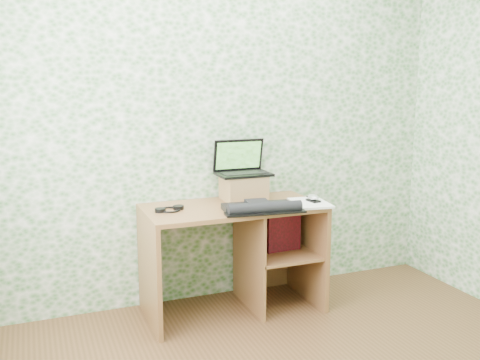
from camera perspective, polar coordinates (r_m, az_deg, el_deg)
name	(u,v)px	position (r m, az deg, el deg)	size (l,w,h in m)	color
wall_back	(217,121)	(3.84, -2.49, 6.28)	(3.50, 3.50, 0.00)	white
desk	(241,241)	(3.76, 0.16, -6.54)	(1.20, 0.60, 0.75)	brown
riser	(244,187)	(3.80, 0.39, -0.80)	(0.29, 0.24, 0.18)	olive
laptop	(242,166)	(3.81, 0.16, 1.47)	(0.37, 0.26, 0.25)	black
keyboard	(261,207)	(3.48, 2.24, -2.92)	(0.53, 0.33, 0.07)	black
headphones	(169,209)	(3.52, -7.53, -3.12)	(0.20, 0.18, 0.02)	black
notepad	(310,203)	(3.71, 7.51, -2.45)	(0.23, 0.32, 0.02)	white
mouse	(313,199)	(3.72, 7.82, -2.01)	(0.07, 0.11, 0.04)	silver
pen	(311,198)	(3.80, 7.55, -1.94)	(0.01, 0.01, 0.14)	black
red_box	(282,229)	(3.83, 4.53, -5.25)	(0.26, 0.08, 0.31)	maroon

